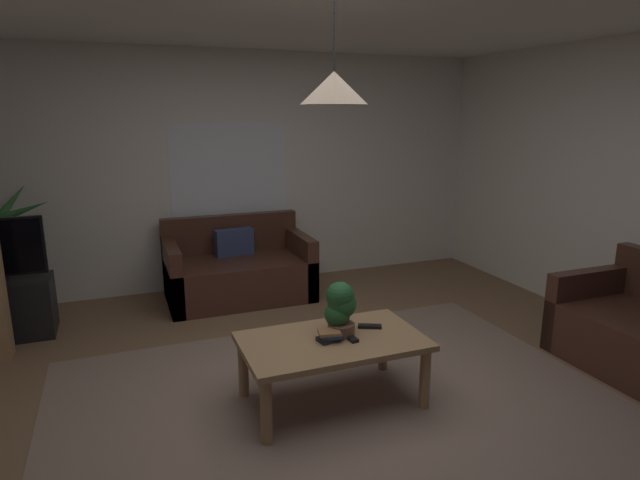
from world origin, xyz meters
name	(u,v)px	position (x,y,z in m)	size (l,w,h in m)	color
floor	(336,404)	(0.00, 0.00, -0.01)	(5.68, 5.52, 0.02)	brown
rug	(349,417)	(0.00, -0.20, 0.00)	(3.69, 3.04, 0.01)	gray
wall_back	(237,171)	(0.00, 2.79, 1.26)	(5.80, 0.06, 2.52)	silver
window_pane	(230,171)	(-0.09, 2.76, 1.27)	(1.27, 0.01, 1.01)	white
couch_under_window	(238,272)	(-0.14, 2.28, 0.28)	(1.45, 0.85, 0.82)	#47281E
coffee_table	(332,348)	(-0.02, 0.02, 0.39)	(1.18, 0.69, 0.45)	#A87F56
book_on_table_0	(329,338)	(-0.05, 0.00, 0.47)	(0.15, 0.10, 0.03)	black
book_on_table_1	(331,335)	(-0.04, -0.01, 0.49)	(0.14, 0.10, 0.03)	#2D4C8C
book_on_table_2	(329,332)	(-0.06, -0.01, 0.52)	(0.14, 0.11, 0.02)	#99663F
remote_on_table_0	(350,337)	(0.08, -0.02, 0.46)	(0.05, 0.16, 0.02)	black
remote_on_table_1	(370,326)	(0.28, 0.09, 0.46)	(0.05, 0.16, 0.02)	black
potted_plant_on_table	(340,307)	(0.06, 0.08, 0.64)	(0.22, 0.21, 0.36)	brown
pendant_lamp	(334,88)	(-0.02, 0.02, 2.03)	(0.40, 0.40, 0.59)	black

